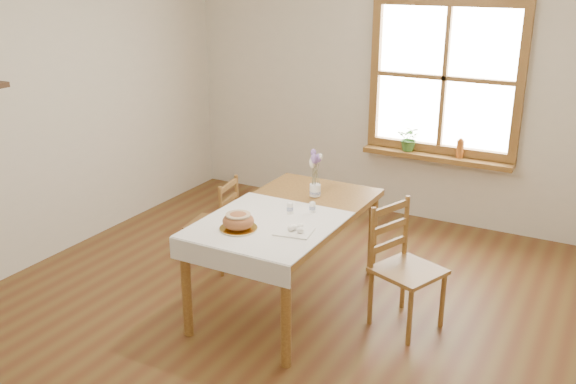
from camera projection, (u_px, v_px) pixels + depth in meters
name	position (u px, v px, depth m)	size (l,w,h in m)	color
ground	(268.00, 319.00, 4.71)	(5.00, 5.00, 0.00)	brown
room_walls	(266.00, 88.00, 4.13)	(4.60, 5.10, 2.65)	beige
window	(445.00, 78.00, 6.04)	(1.46, 0.08, 1.46)	olive
window_sill	(436.00, 157.00, 6.23)	(1.46, 0.20, 0.05)	olive
dining_table	(288.00, 222.00, 4.73)	(0.90, 1.60, 0.75)	olive
table_linen	(267.00, 225.00, 4.45)	(0.91, 0.99, 0.01)	silver
chair_left	(212.00, 223.00, 5.43)	(0.37, 0.39, 0.79)	olive
chair_right	(408.00, 269.00, 4.49)	(0.42, 0.44, 0.90)	olive
bread_plate	(238.00, 228.00, 4.35)	(0.25, 0.25, 0.01)	white
bread_loaf	(238.00, 219.00, 4.33)	(0.22, 0.22, 0.12)	#985B36
egg_napkin	(294.00, 232.00, 4.31)	(0.24, 0.20, 0.01)	silver
eggs	(294.00, 228.00, 4.30)	(0.19, 0.17, 0.04)	white
salt_shaker	(290.00, 208.00, 4.62)	(0.05, 0.05, 0.09)	white
pepper_shaker	(312.00, 207.00, 4.64)	(0.04, 0.04, 0.09)	white
flower_vase	(315.00, 191.00, 4.98)	(0.09, 0.09, 0.09)	white
lavender_bouquet	(315.00, 168.00, 4.92)	(0.15, 0.15, 0.28)	#78599E
potted_plant	(410.00, 141.00, 6.32)	(0.23, 0.25, 0.20)	#3D702C
amber_bottle	(460.00, 148.00, 6.09)	(0.07, 0.07, 0.19)	#B05C20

